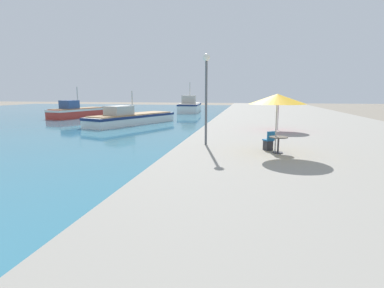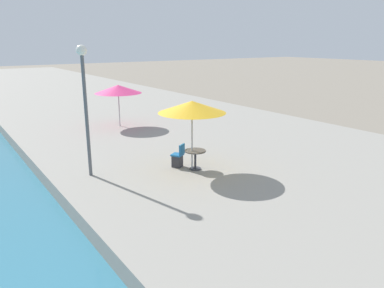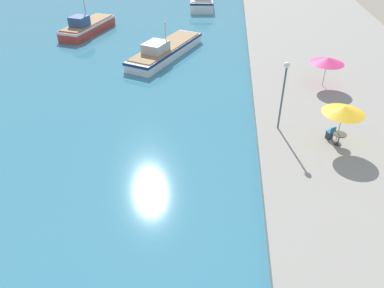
{
  "view_description": "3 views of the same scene",
  "coord_description": "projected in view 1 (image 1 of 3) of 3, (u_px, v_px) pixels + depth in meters",
  "views": [
    {
      "loc": [
        3.5,
        6.1,
        3.24
      ],
      "look_at": [
        1.5,
        16.74,
        1.37
      ],
      "focal_mm": 28.0,
      "sensor_mm": 36.0,
      "label": 1
    },
    {
      "loc": [
        -2.83,
        8.72,
        5.24
      ],
      "look_at": [
        4.73,
        19.69,
        1.57
      ],
      "focal_mm": 35.0,
      "sensor_mm": 36.0,
      "label": 2
    },
    {
      "loc": [
        -2.38,
        -0.14,
        13.46
      ],
      "look_at": [
        -4.0,
        18.0,
        1.17
      ],
      "focal_mm": 35.0,
      "sensor_mm": 36.0,
      "label": 3
    }
  ],
  "objects": [
    {
      "name": "fishing_boat_distant",
      "position": [
        190.0,
        106.0,
        48.87
      ],
      "size": [
        3.74,
        8.87,
        4.79
      ],
      "rotation": [
        0.0,
        0.0,
        0.08
      ],
      "color": "white",
      "rests_on": "water_basin"
    },
    {
      "name": "lamppost",
      "position": [
        206.0,
        84.0,
        15.02
      ],
      "size": [
        0.36,
        0.36,
        4.56
      ],
      "color": "#565B60",
      "rests_on": "quay_promenade"
    },
    {
      "name": "fishing_boat_far",
      "position": [
        78.0,
        112.0,
        38.32
      ],
      "size": [
        4.45,
        8.43,
        3.89
      ],
      "rotation": [
        0.0,
        0.0,
        -0.26
      ],
      "color": "red",
      "rests_on": "water_basin"
    },
    {
      "name": "fishing_boat_mid",
      "position": [
        131.0,
        118.0,
        30.32
      ],
      "size": [
        6.43,
        10.93,
        3.34
      ],
      "rotation": [
        0.0,
        0.0,
        -0.38
      ],
      "color": "white",
      "rests_on": "water_basin"
    },
    {
      "name": "cafe_table",
      "position": [
        278.0,
        141.0,
        13.25
      ],
      "size": [
        0.8,
        0.8,
        0.74
      ],
      "color": "#333338",
      "rests_on": "quay_promenade"
    },
    {
      "name": "cafe_umbrella_white",
      "position": [
        279.0,
        101.0,
        21.13
      ],
      "size": [
        2.6,
        2.6,
        2.33
      ],
      "color": "#B7B7B7",
      "rests_on": "quay_promenade"
    },
    {
      "name": "quay_promenade",
      "position": [
        294.0,
        123.0,
        29.62
      ],
      "size": [
        16.0,
        90.0,
        0.57
      ],
      "color": "gray",
      "rests_on": "ground_plane"
    },
    {
      "name": "cafe_umbrella_pink",
      "position": [
        277.0,
        99.0,
        12.99
      ],
      "size": [
        2.47,
        2.47,
        2.61
      ],
      "color": "#B7B7B7",
      "rests_on": "quay_promenade"
    },
    {
      "name": "cafe_chair_left",
      "position": [
        268.0,
        143.0,
        13.95
      ],
      "size": [
        0.57,
        0.58,
        0.91
      ],
      "rotation": [
        0.0,
        0.0,
        0.56
      ],
      "color": "#2D2D33",
      "rests_on": "quay_promenade"
    }
  ]
}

